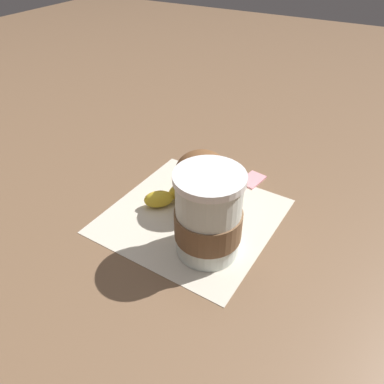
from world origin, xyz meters
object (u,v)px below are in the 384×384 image
Objects in this scene: coffee_cup at (208,217)px; muffin at (203,179)px; sugar_packet at (252,179)px; banana at (189,182)px.

coffee_cup reaches higher than muffin.
banana is at bearing 43.02° from sugar_packet.
coffee_cup is 1.32× the size of muffin.
muffin is 0.13m from sugar_packet.
sugar_packet is (-0.09, -0.08, -0.01)m from banana.
banana is at bearing -50.20° from coffee_cup.
coffee_cup is at bearing 129.80° from banana.
sugar_packet is (0.01, -0.20, -0.06)m from coffee_cup.
sugar_packet is (-0.04, -0.11, -0.05)m from muffin.
banana is (0.10, -0.11, -0.05)m from coffee_cup.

